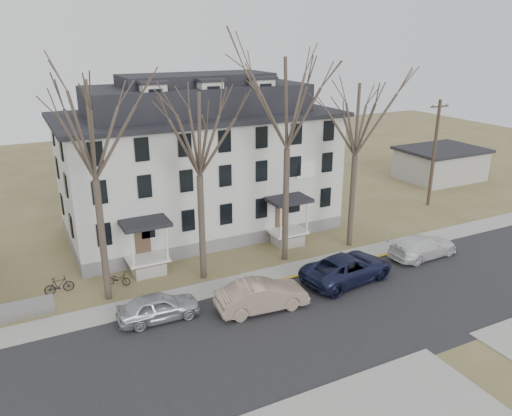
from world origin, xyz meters
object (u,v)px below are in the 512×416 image
tree_center (288,97)px  car_white (423,247)px  tree_mid_right (358,115)px  car_silver (158,307)px  bicycle_left (118,279)px  bicycle_right (59,286)px  utility_pole_far (434,152)px  car_tan (262,296)px  tree_mid_left (198,128)px  car_navy (347,269)px  boarding_house (200,163)px  tree_far_left (90,124)px

tree_center → car_white: bearing=-24.5°
tree_mid_right → car_silver: bearing=-166.8°
bicycle_left → bicycle_right: bicycle_right is taller
tree_mid_right → utility_pole_far: tree_mid_right is taller
tree_center → tree_mid_right: 5.70m
utility_pole_far → bicycle_right: bearing=-175.8°
car_tan → bicycle_right: (-10.01, 7.09, -0.34)m
utility_pole_far → car_tan: 24.27m
car_silver → tree_mid_left: bearing=-45.8°
car_tan → bicycle_left: 9.34m
tree_mid_left → tree_center: size_ratio=0.87×
car_navy → tree_mid_right: bearing=-46.0°
tree_mid_left → car_navy: size_ratio=2.06×
tree_center → car_tan: (-4.50, -5.23, -10.22)m
boarding_house → utility_pole_far: boarding_house is taller
car_navy → car_white: bearing=-93.2°
car_silver → car_tan: bearing=-104.2°
car_navy → bicycle_right: (-16.41, 6.43, -0.34)m
car_silver → car_tan: (5.50, -1.58, 0.10)m
car_silver → bicycle_right: car_silver is taller
car_navy → bicycle_right: bearing=60.9°
tree_mid_right → utility_pole_far: bearing=19.3°
car_white → car_navy: bearing=91.7°
utility_pole_far → car_navy: bearing=-150.7°
tree_center → tree_far_left: bearing=180.0°
car_silver → boarding_house: bearing=-28.8°
bicycle_left → bicycle_right: bearing=114.7°
bicycle_left → car_white: bearing=-71.0°
tree_far_left → car_silver: tree_far_left is taller
boarding_house → tree_center: tree_center is taller
boarding_house → car_tan: (-1.50, -13.38, -4.52)m
utility_pole_far → car_tan: utility_pole_far is taller
boarding_house → bicycle_right: (-11.51, -6.29, -4.86)m
tree_mid_right → utility_pole_far: 13.55m
car_white → boarding_house: bearing=41.2°
utility_pole_far → car_navy: size_ratio=1.53×
tree_center → car_silver: bearing=-160.0°
boarding_house → tree_mid_right: tree_mid_right is taller
bicycle_right → car_navy: bearing=-113.7°
bicycle_right → car_tan: bearing=-127.6°
tree_far_left → bicycle_left: size_ratio=8.70×
bicycle_left → utility_pole_far: bearing=-50.3°
car_silver → bicycle_right: (-4.51, 5.51, -0.24)m
boarding_house → car_navy: (4.91, -12.71, -4.52)m
bicycle_left → tree_mid_right: bearing=-60.6°
utility_pole_far → car_silver: (-27.50, -7.85, -4.15)m
bicycle_right → utility_pole_far: bearing=-88.1°
boarding_house → tree_mid_right: 12.51m
tree_far_left → bicycle_right: size_ratio=7.93×
boarding_house → car_navy: boarding_house is taller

